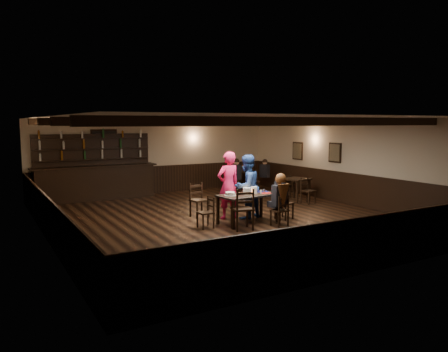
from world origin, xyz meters
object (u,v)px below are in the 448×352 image
man_blue (247,187)px  cake (230,194)px  woman_pink (228,185)px  chair_near_right (281,208)px  chair_near_left (244,206)px  bar_counter (95,178)px  dining_table (248,197)px

man_blue → cake: bearing=14.4°
woman_pink → chair_near_right: bearing=113.9°
man_blue → chair_near_left: bearing=38.5°
man_blue → chair_near_right: bearing=85.7°
chair_near_left → bar_counter: 6.45m
dining_table → chair_near_right: size_ratio=2.07×
woman_pink → man_blue: (0.45, -0.21, -0.04)m
dining_table → cake: 0.53m
chair_near_right → cake: size_ratio=2.64×
dining_table → man_blue: bearing=61.0°
woman_pink → man_blue: size_ratio=1.05×
dining_table → bar_counter: 6.08m
chair_near_left → woman_pink: 1.39m
woman_pink → cake: bearing=61.1°
cake → bar_counter: 5.84m
dining_table → chair_near_right: bearing=-53.5°
dining_table → chair_near_left: chair_near_left is taller
dining_table → cake: (-0.51, 0.05, 0.12)m
dining_table → man_blue: man_blue is taller
chair_near_left → bar_counter: size_ratio=0.25×
chair_near_left → cake: size_ratio=3.42×
dining_table → chair_near_left: bearing=-130.7°
chair_near_left → chair_near_right: chair_near_left is taller
chair_near_left → man_blue: bearing=54.2°
chair_near_right → woman_pink: 1.65m
chair_near_right → bar_counter: (-3.08, 6.23, 0.27)m
man_blue → cake: size_ratio=5.82×
chair_near_left → dining_table: bearing=49.3°
chair_near_left → woman_pink: (0.34, 1.31, 0.31)m
cake → chair_near_right: bearing=-36.2°
chair_near_left → cake: bearing=89.4°
cake → bar_counter: bearing=110.5°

